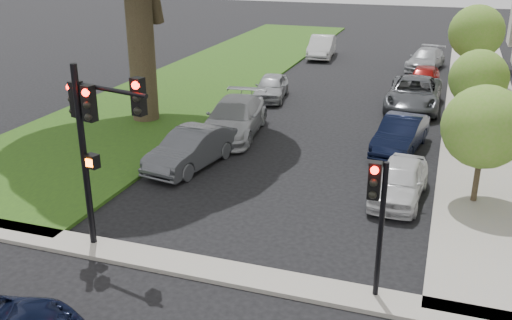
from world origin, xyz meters
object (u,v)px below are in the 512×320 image
(traffic_signal_main, at_px, (94,126))
(car_parked_4, at_px, (426,59))
(car_parked_0, at_px, (400,181))
(small_tree_c, at_px, (476,32))
(car_parked_2, at_px, (414,93))
(car_parked_5, at_px, (191,149))
(traffic_signal_secondary, at_px, (377,206))
(small_tree_a, at_px, (484,127))
(car_parked_9, at_px, (322,47))
(small_tree_b, at_px, (479,79))
(car_parked_6, at_px, (234,118))
(car_parked_3, at_px, (424,78))
(car_parked_1, at_px, (401,134))

(traffic_signal_main, relative_size, car_parked_4, 1.10)
(car_parked_0, bearing_deg, small_tree_c, 86.26)
(small_tree_c, relative_size, car_parked_2, 0.83)
(traffic_signal_main, relative_size, car_parked_5, 1.18)
(traffic_signal_secondary, bearing_deg, car_parked_0, 89.41)
(small_tree_a, relative_size, car_parked_9, 0.83)
(small_tree_b, xyz_separation_m, car_parked_9, (-10.14, 15.19, -1.69))
(car_parked_2, relative_size, car_parked_6, 1.03)
(small_tree_a, xyz_separation_m, small_tree_b, (0.00, 7.52, -0.12))
(car_parked_5, bearing_deg, car_parked_3, 73.63)
(car_parked_3, relative_size, car_parked_9, 0.83)
(car_parked_1, bearing_deg, car_parked_3, 96.90)
(car_parked_0, bearing_deg, small_tree_a, 14.32)
(car_parked_3, bearing_deg, car_parked_1, -87.90)
(car_parked_3, relative_size, car_parked_5, 0.90)
(car_parked_1, xyz_separation_m, car_parked_5, (-7.19, -4.33, 0.02))
(small_tree_b, relative_size, car_parked_4, 0.80)
(car_parked_1, relative_size, car_parked_4, 0.91)
(car_parked_0, xyz_separation_m, car_parked_1, (-0.44, 4.78, 0.04))
(small_tree_a, xyz_separation_m, small_tree_c, (0.00, 17.08, 0.49))
(traffic_signal_secondary, bearing_deg, car_parked_4, 90.79)
(car_parked_5, bearing_deg, car_parked_0, 6.29)
(small_tree_c, xyz_separation_m, car_parked_9, (-10.14, 5.63, -2.30))
(small_tree_c, xyz_separation_m, car_parked_3, (-2.54, -1.88, -2.41))
(small_tree_c, height_order, traffic_signal_secondary, small_tree_c)
(small_tree_b, relative_size, car_parked_9, 0.79)
(car_parked_6, relative_size, car_parked_9, 1.15)
(car_parked_1, xyz_separation_m, car_parked_6, (-7.01, -0.31, 0.09))
(car_parked_1, distance_m, car_parked_4, 16.51)
(car_parked_5, distance_m, car_parked_9, 22.69)
(car_parked_4, bearing_deg, car_parked_3, -78.43)
(car_parked_2, bearing_deg, car_parked_4, 90.03)
(traffic_signal_secondary, distance_m, car_parked_0, 6.12)
(car_parked_2, xyz_separation_m, car_parked_3, (0.22, 4.29, -0.11))
(small_tree_c, xyz_separation_m, car_parked_2, (-2.75, -6.17, -2.30))
(small_tree_b, distance_m, car_parked_5, 12.58)
(small_tree_b, relative_size, small_tree_c, 0.80)
(small_tree_b, height_order, car_parked_3, small_tree_b)
(small_tree_c, distance_m, car_parked_2, 7.14)
(car_parked_6, bearing_deg, car_parked_0, -38.06)
(small_tree_c, bearing_deg, car_parked_3, -143.45)
(car_parked_3, distance_m, car_parked_9, 10.69)
(small_tree_a, xyz_separation_m, car_parked_5, (-9.95, 0.02, -1.87))
(car_parked_0, bearing_deg, car_parked_6, 152.87)
(traffic_signal_secondary, relative_size, car_parked_9, 0.74)
(car_parked_3, bearing_deg, car_parked_6, -119.68)
(traffic_signal_main, bearing_deg, small_tree_c, 67.64)
(small_tree_a, bearing_deg, car_parked_0, -169.49)
(car_parked_0, distance_m, car_parked_6, 8.69)
(small_tree_c, distance_m, car_parked_4, 5.25)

